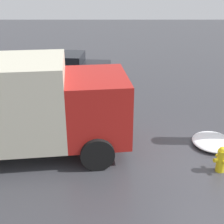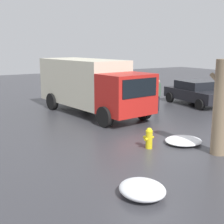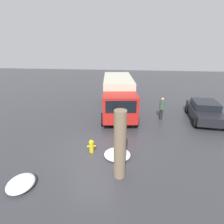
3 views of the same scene
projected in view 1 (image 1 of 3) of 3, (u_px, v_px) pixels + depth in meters
name	position (u px, v px, depth m)	size (l,w,h in m)	color
ground_plane	(219.00, 171.00, 8.23)	(60.00, 60.00, 0.00)	#38383D
fire_hydrant	(221.00, 159.00, 8.08)	(0.34, 0.44, 0.72)	yellow
pedestrian	(61.00, 86.00, 11.73)	(0.37, 0.37, 1.68)	#23232D
parked_car	(66.00, 68.00, 14.68)	(4.09, 2.34, 1.39)	black
snow_pile_by_hydrant	(213.00, 142.00, 9.44)	(1.25, 1.33, 0.22)	white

